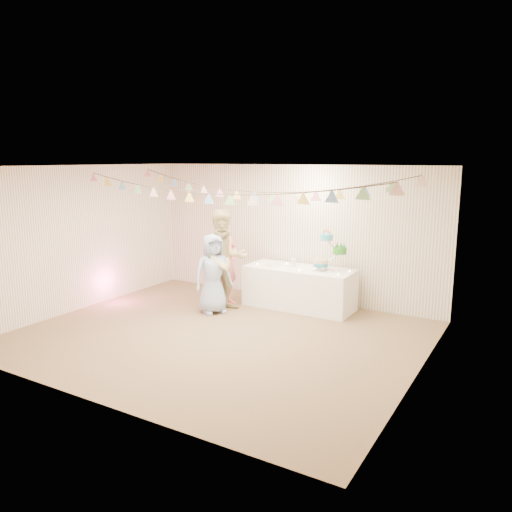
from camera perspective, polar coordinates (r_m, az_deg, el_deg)
The scene contains 25 objects.
floor at distance 7.89m, azimuth -4.24°, elevation -9.05°, with size 6.00×6.00×0.00m, color brown.
ceiling at distance 7.41m, azimuth -4.53°, elevation 10.17°, with size 6.00×6.00×0.00m, color silver.
back_wall at distance 9.68m, azimuth 4.07°, elevation 2.66°, with size 6.00×6.00×0.00m, color white.
front_wall at distance 5.72m, azimuth -18.79°, elevation -3.82°, with size 6.00×6.00×0.00m, color white.
left_wall at distance 9.56m, azimuth -19.36°, elevation 1.95°, with size 5.00×5.00×0.00m, color white.
right_wall at distance 6.37m, azimuth 18.44°, elevation -2.32°, with size 5.00×5.00×0.00m, color white.
table at distance 9.23m, azimuth 4.96°, elevation -3.63°, with size 2.00×0.80×0.75m, color white.
cake_stand at distance 8.90m, azimuth 8.37°, elevation 0.46°, with size 0.61×0.36×0.68m, color silver, non-canonical shape.
cake_bottom at distance 8.95m, azimuth 7.29°, elevation -1.11°, with size 0.31×0.31×0.15m, color teal, non-canonical shape.
cake_middle at distance 8.92m, azimuth 9.66°, elevation 0.54°, with size 0.27×0.27×0.22m, color #237B1A, non-canonical shape.
cake_top_tier at distance 8.85m, azimuth 7.99°, elevation 2.29°, with size 0.25×0.25×0.19m, color #40BBC9, non-canonical shape.
platter at distance 9.32m, azimuth 2.00°, elevation -1.02°, with size 0.30×0.30×0.02m, color white.
posy at distance 9.23m, azimuth 4.24°, elevation -0.73°, with size 0.14×0.14×0.16m, color white, non-canonical shape.
person_adult_a at distance 9.25m, azimuth -3.47°, elevation -0.78°, with size 0.59×0.39×1.63m, color pink.
person_adult_b at distance 8.94m, azimuth -3.64°, elevation -0.52°, with size 0.89×0.70×1.84m, color tan.
person_child at distance 8.85m, azimuth -4.93°, elevation -2.03°, with size 0.70×0.45×1.42m, color #97ADD6.
bunting_back at distance 8.35m, azimuth -0.15°, elevation 8.59°, with size 5.60×1.10×0.40m, color pink, non-canonical shape.
bunting_front at distance 7.26m, azimuth -5.41°, elevation 7.93°, with size 5.60×0.90×0.36m, color #72A5E5, non-canonical shape.
tealight_0 at distance 9.37m, azimuth 0.18°, elevation -0.91°, with size 0.04×0.04×0.03m, color #FFD88C.
tealight_1 at distance 9.44m, azimuth 3.55°, elevation -0.84°, with size 0.04×0.04×0.03m, color #FFD88C.
tealight_2 at distance 8.90m, azimuth 4.97°, elevation -1.60°, with size 0.04×0.04×0.03m, color #FFD88C.
tealight_3 at distance 9.19m, azimuth 7.56°, elevation -1.24°, with size 0.04×0.04×0.03m, color #FFD88C.
tealight_4 at distance 8.66m, azimuth 9.39°, elevation -2.06°, with size 0.04×0.04×0.03m, color #FFD88C.
tealight_5 at distance 8.94m, azimuth 10.63°, elevation -1.70°, with size 0.04×0.04×0.03m, color #FFD88C.
tealight_6 at distance 9.09m, azimuth 6.71°, elevation -1.37°, with size 0.04×0.04×0.03m, color #FFD88C.
Camera 1 is at (4.23, -6.09, 2.72)m, focal length 35.00 mm.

